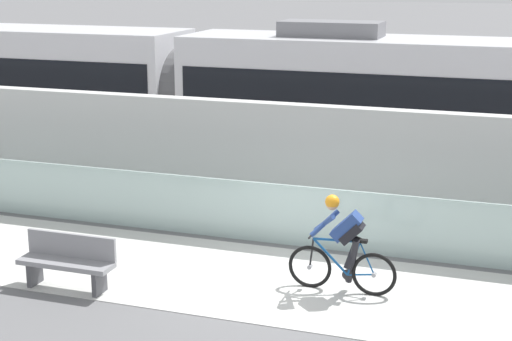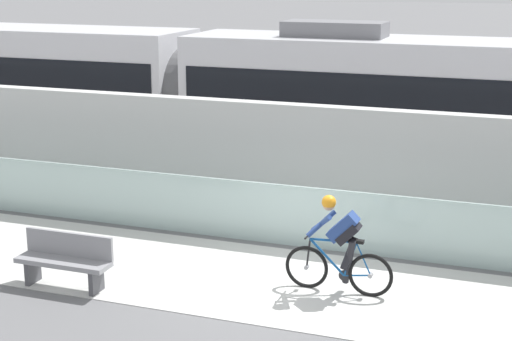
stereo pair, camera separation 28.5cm
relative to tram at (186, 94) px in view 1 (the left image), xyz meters
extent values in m
plane|color=slate|center=(4.79, -6.85, -1.89)|extent=(200.00, 200.00, 0.00)
cube|color=silver|center=(4.79, -6.85, -1.89)|extent=(32.00, 3.20, 0.01)
cube|color=#ADC6C1|center=(4.79, -5.00, -1.31)|extent=(32.00, 0.05, 1.16)
cube|color=silver|center=(4.79, -3.20, -0.71)|extent=(32.00, 0.36, 2.36)
cube|color=#595654|center=(4.79, -0.72, -1.89)|extent=(32.00, 0.08, 0.01)
cube|color=#595654|center=(4.79, 0.72, -1.89)|extent=(32.00, 0.08, 0.01)
cube|color=red|center=(-5.74, 0.00, -1.36)|extent=(10.78, 2.53, 0.28)
cube|color=#232326|center=(-2.22, 0.00, -1.53)|extent=(1.40, 1.88, 0.20)
cylinder|color=black|center=(-2.22, -0.72, -1.59)|extent=(0.60, 0.10, 0.60)
cylinder|color=black|center=(-2.22, 0.72, -1.59)|extent=(0.60, 0.10, 0.60)
cube|color=silver|center=(5.76, 0.00, 0.01)|extent=(11.00, 2.50, 3.10)
cube|color=black|center=(5.76, 0.00, 0.36)|extent=(10.56, 2.54, 1.04)
cube|color=red|center=(5.76, 0.00, -1.36)|extent=(10.78, 2.53, 0.28)
cube|color=slate|center=(3.78, 0.00, 1.74)|extent=(2.40, 1.10, 0.36)
cube|color=#232326|center=(2.24, 0.00, -1.53)|extent=(1.40, 1.88, 0.20)
cylinder|color=black|center=(2.24, -0.72, -1.59)|extent=(0.60, 0.10, 0.60)
cylinder|color=black|center=(2.24, 0.72, -1.59)|extent=(0.60, 0.10, 0.60)
cylinder|color=#59595B|center=(0.01, 0.00, 0.01)|extent=(0.60, 2.30, 2.30)
torus|color=black|center=(5.16, -6.85, -1.53)|extent=(0.72, 0.06, 0.72)
cylinder|color=#99999E|center=(5.16, -6.85, -1.53)|extent=(0.07, 0.10, 0.07)
torus|color=black|center=(6.21, -6.85, -1.53)|extent=(0.72, 0.06, 0.72)
cylinder|color=#99999E|center=(6.21, -6.85, -1.53)|extent=(0.07, 0.10, 0.07)
cylinder|color=#144C8C|center=(5.49, -6.85, -1.32)|extent=(0.60, 0.04, 0.58)
cylinder|color=#144C8C|center=(5.87, -6.85, -1.30)|extent=(0.22, 0.04, 0.59)
cylinder|color=#144C8C|center=(5.58, -6.85, -1.03)|extent=(0.76, 0.04, 0.07)
cylinder|color=#144C8C|center=(5.99, -6.85, -1.56)|extent=(0.43, 0.03, 0.09)
cylinder|color=#144C8C|center=(6.08, -6.85, -1.27)|extent=(0.27, 0.02, 0.53)
cylinder|color=black|center=(5.18, -6.85, -1.29)|extent=(0.08, 0.03, 0.49)
cube|color=black|center=(5.96, -6.85, -0.99)|extent=(0.24, 0.10, 0.05)
cylinder|color=black|center=(5.21, -6.85, -0.94)|extent=(0.03, 0.58, 0.03)
cylinder|color=#262628|center=(5.78, -6.85, -1.59)|extent=(0.18, 0.02, 0.18)
cube|color=navy|center=(5.74, -6.85, -0.78)|extent=(0.50, 0.28, 0.51)
cube|color=black|center=(5.84, -6.85, -0.87)|extent=(0.38, 0.30, 0.38)
sphere|color=tan|center=(5.50, -6.85, -0.43)|extent=(0.20, 0.20, 0.20)
sphere|color=orange|center=(5.50, -6.85, -0.40)|extent=(0.23, 0.23, 0.23)
cylinder|color=navy|center=(5.38, -6.85, -0.77)|extent=(0.44, 0.41, 0.41)
cylinder|color=navy|center=(5.38, -6.85, -0.77)|extent=(0.44, 0.41, 0.41)
cylinder|color=black|center=(5.85, -6.85, -1.35)|extent=(0.29, 0.33, 0.80)
cylinder|color=black|center=(5.85, -6.85, -1.21)|extent=(0.29, 0.33, 0.54)
cube|color=gray|center=(1.45, -8.20, -1.44)|extent=(1.60, 0.44, 0.08)
cube|color=gray|center=(1.45, -8.00, -1.20)|extent=(1.60, 0.06, 0.40)
cube|color=#4C4C51|center=(0.85, -8.20, -1.69)|extent=(0.08, 0.36, 0.41)
cube|color=#4C4C51|center=(2.05, -8.20, -1.69)|extent=(0.08, 0.36, 0.41)
camera|label=1|loc=(8.23, -18.58, 3.24)|focal=55.84mm
camera|label=2|loc=(8.49, -18.49, 3.24)|focal=55.84mm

